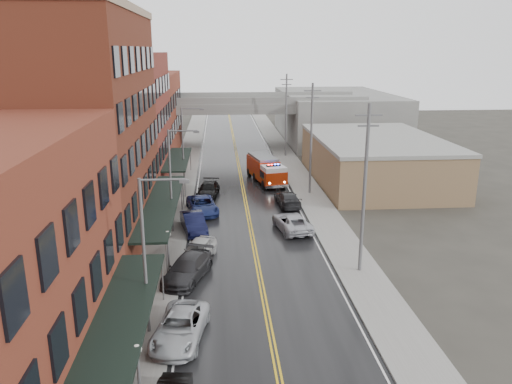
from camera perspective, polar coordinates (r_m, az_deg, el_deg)
road at (r=49.65m, az=-1.04°, el=-2.00°), size 11.00×160.00×0.02m
sidewalk_left at (r=49.77m, az=-9.46°, el=-2.10°), size 3.00×160.00×0.15m
sidewalk_right at (r=50.55m, az=7.25°, el=-1.72°), size 3.00×160.00×0.15m
curb_left at (r=49.64m, az=-7.57°, el=-2.07°), size 0.30×160.00×0.15m
curb_right at (r=50.25m, az=5.41°, el=-1.77°), size 0.30×160.00×0.15m
brick_building_b at (r=42.00m, az=-19.06°, el=6.42°), size 9.00×20.00×18.00m
brick_building_c at (r=59.13m, az=-14.80°, el=7.85°), size 9.00×15.00×15.00m
brick_building_far at (r=76.46m, az=-12.45°, el=8.61°), size 9.00×20.00×12.00m
tan_building at (r=61.48m, az=13.47°, el=3.49°), size 14.00×22.00×5.00m
right_far_block at (r=90.28m, az=9.03°, el=8.59°), size 18.00×30.00×8.00m
awning_0 at (r=24.96m, az=-15.32°, el=-14.35°), size 2.60×16.00×3.09m
awning_1 at (r=42.28m, az=-10.69°, el=-1.30°), size 2.60×18.00×3.09m
awning_2 at (r=59.15m, az=-8.93°, el=3.74°), size 2.60×13.00×3.09m
globe_lamp_0 at (r=23.46m, az=-13.37°, el=-18.30°), size 0.44×0.44×3.12m
globe_lamp_1 at (r=35.81m, az=-10.04°, el=-5.63°), size 0.44×0.44×3.12m
globe_lamp_2 at (r=49.05m, az=-8.54°, el=0.40°), size 0.44×0.44×3.12m
street_lamp_0 at (r=27.39m, az=-12.20°, el=-6.19°), size 2.64×0.22×9.00m
street_lamp_1 at (r=42.55m, az=-9.44°, el=1.95°), size 2.64×0.22×9.00m
street_lamp_2 at (r=58.16m, az=-8.14°, el=5.78°), size 2.64×0.22×9.00m
utility_pole_0 at (r=34.83m, az=12.30°, el=0.55°), size 1.80×0.24×12.00m
utility_pole_1 at (r=53.84m, az=6.33°, el=6.23°), size 1.80×0.24×12.00m
utility_pole_2 at (r=73.37m, az=3.46°, el=8.90°), size 1.80×0.24×12.00m
overpass at (r=79.74m, az=-2.43°, el=9.25°), size 40.00×10.00×7.50m
fire_truck at (r=59.42m, az=1.17°, el=2.64°), size 4.60×8.57×3.00m
parked_car_left_2 at (r=28.50m, az=-8.67°, el=-15.04°), size 3.37×5.77×1.51m
parked_car_left_3 at (r=35.14m, az=-7.82°, el=-8.64°), size 3.93×5.94×1.60m
parked_car_left_4 at (r=38.06m, az=-6.61°, el=-6.63°), size 3.17×4.94×1.57m
parked_car_left_5 at (r=43.78m, az=-7.15°, el=-3.51°), size 2.76×5.30×1.66m
parked_car_left_6 at (r=48.70m, az=-6.15°, el=-1.51°), size 3.57×5.99×1.56m
parked_car_left_7 at (r=54.14m, az=-5.48°, el=0.28°), size 2.74×5.39×1.50m
parked_car_right_0 at (r=43.92m, az=4.14°, el=-3.46°), size 3.39×5.78×1.51m
parked_car_right_1 at (r=50.70m, az=3.63°, el=-0.78°), size 2.43×5.24×1.48m
parked_car_right_2 at (r=65.38m, az=1.87°, el=3.08°), size 2.64×4.62×1.48m
parked_car_right_3 at (r=66.85m, az=1.15°, el=3.43°), size 3.09×5.14×1.60m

